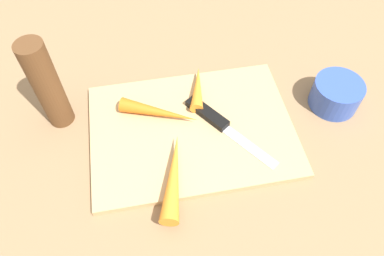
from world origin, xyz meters
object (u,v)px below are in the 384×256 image
(carrot_medium, at_px, (159,112))
(carrot_longest, at_px, (174,176))
(carrot_shortest, at_px, (198,88))
(knife, at_px, (213,118))
(cutting_board, at_px, (192,130))
(small_bowl, at_px, (336,94))
(pepper_grinder, at_px, (47,86))

(carrot_medium, height_order, carrot_longest, carrot_longest)
(carrot_shortest, height_order, carrot_longest, carrot_longest)
(knife, relative_size, carrot_longest, 1.13)
(cutting_board, bearing_deg, carrot_longest, -116.05)
(small_bowl, relative_size, pepper_grinder, 0.50)
(carrot_shortest, relative_size, pepper_grinder, 0.58)
(cutting_board, xyz_separation_m, pepper_grinder, (-0.23, 0.07, 0.08))
(knife, bearing_deg, carrot_longest, -74.34)
(small_bowl, bearing_deg, cutting_board, -176.49)
(carrot_medium, relative_size, carrot_longest, 0.93)
(carrot_longest, relative_size, pepper_grinder, 0.86)
(carrot_shortest, relative_size, carrot_longest, 0.67)
(carrot_longest, relative_size, small_bowl, 1.70)
(knife, bearing_deg, small_bowl, 55.52)
(carrot_longest, distance_m, pepper_grinder, 0.26)
(knife, distance_m, pepper_grinder, 0.29)
(pepper_grinder, bearing_deg, small_bowl, -6.43)
(cutting_board, distance_m, small_bowl, 0.28)
(cutting_board, bearing_deg, pepper_grinder, 162.27)
(carrot_longest, height_order, pepper_grinder, pepper_grinder)
(carrot_longest, bearing_deg, pepper_grinder, 60.65)
(carrot_medium, height_order, pepper_grinder, pepper_grinder)
(carrot_shortest, bearing_deg, pepper_grinder, 104.90)
(cutting_board, relative_size, carrot_longest, 2.34)
(cutting_board, xyz_separation_m, knife, (0.04, 0.01, 0.01))
(small_bowl, distance_m, pepper_grinder, 0.51)
(cutting_board, height_order, carrot_shortest, carrot_shortest)
(carrot_shortest, bearing_deg, carrot_medium, 133.14)
(carrot_medium, distance_m, pepper_grinder, 0.19)
(knife, xyz_separation_m, small_bowl, (0.24, 0.00, 0.01))
(knife, height_order, small_bowl, small_bowl)
(carrot_shortest, bearing_deg, carrot_longest, 170.87)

